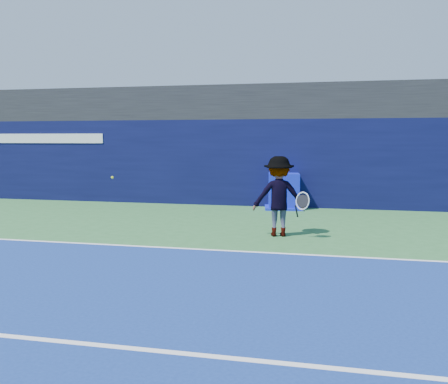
{
  "coord_description": "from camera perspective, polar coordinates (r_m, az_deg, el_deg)",
  "views": [
    {
      "loc": [
        3.67,
        -6.98,
        2.33
      ],
      "look_at": [
        0.91,
        5.2,
        1.0
      ],
      "focal_mm": 40.0,
      "sensor_mm": 36.0,
      "label": 1
    }
  ],
  "objects": [
    {
      "name": "ground",
      "position": [
        8.22,
        -14.6,
        -10.6
      ],
      "size": [
        80.0,
        80.0,
        0.0
      ],
      "primitive_type": "plane",
      "color": "#2F6A34",
      "rests_on": "ground"
    },
    {
      "name": "tennis_player",
      "position": [
        12.04,
        6.28,
        -0.48
      ],
      "size": [
        1.45,
        0.95,
        1.92
      ],
      "color": "silver",
      "rests_on": "ground"
    },
    {
      "name": "equipment_cart",
      "position": [
        16.85,
        6.83,
        -0.04
      ],
      "size": [
        1.42,
        1.42,
        1.19
      ],
      "color": "#0D16BB",
      "rests_on": "ground"
    },
    {
      "name": "back_wall_assembly",
      "position": [
        17.88,
        0.91,
        3.43
      ],
      "size": [
        36.0,
        1.03,
        3.0
      ],
      "color": "black",
      "rests_on": "ground"
    },
    {
      "name": "baseline",
      "position": [
        10.88,
        -7.29,
        -6.29
      ],
      "size": [
        24.0,
        0.1,
        0.01
      ],
      "primitive_type": "cube",
      "color": "white",
      "rests_on": "ground"
    },
    {
      "name": "stadium_band",
      "position": [
        18.88,
        1.57,
        9.94
      ],
      "size": [
        36.0,
        3.0,
        1.2
      ],
      "primitive_type": "cube",
      "color": "black",
      "rests_on": "back_wall_assembly"
    },
    {
      "name": "service_line",
      "position": [
        6.61,
        -22.86,
        -15.0
      ],
      "size": [
        24.0,
        0.1,
        0.01
      ],
      "primitive_type": "cube",
      "color": "white",
      "rests_on": "ground"
    },
    {
      "name": "tennis_ball",
      "position": [
        14.3,
        -12.65,
        1.65
      ],
      "size": [
        0.07,
        0.07,
        0.07
      ],
      "color": "#D9EA1A",
      "rests_on": "ground"
    }
  ]
}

